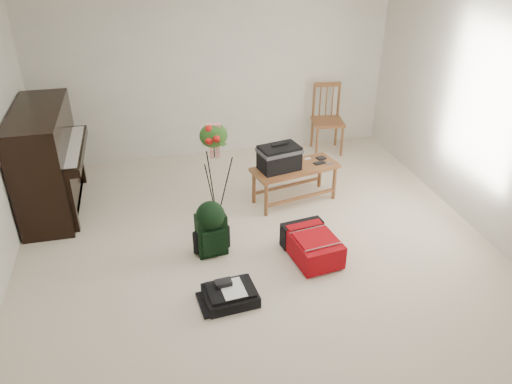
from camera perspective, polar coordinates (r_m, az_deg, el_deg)
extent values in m
cube|color=beige|center=(5.24, 0.68, -7.66)|extent=(5.00, 5.50, 0.01)
cube|color=white|center=(4.24, 0.90, 20.43)|extent=(5.00, 5.50, 0.01)
cube|color=beige|center=(7.15, -4.71, 13.80)|extent=(5.00, 0.04, 2.50)
cube|color=beige|center=(5.70, 26.14, 6.77)|extent=(0.04, 5.50, 2.50)
cube|color=black|center=(6.31, -22.84, 3.29)|extent=(0.55, 1.50, 1.25)
cube|color=black|center=(6.22, -20.33, 4.50)|extent=(0.28, 1.30, 0.10)
cube|color=white|center=(6.20, -20.41, 4.91)|extent=(0.22, 1.20, 0.02)
cube|color=black|center=(6.56, -21.46, -1.16)|extent=(0.45, 1.30, 0.10)
cube|color=brown|center=(6.06, 4.49, 2.75)|extent=(1.12, 0.63, 0.04)
cylinder|color=brown|center=(5.91, 0.51, -0.48)|extent=(0.05, 0.05, 0.43)
cylinder|color=brown|center=(6.20, -0.23, 1.03)|extent=(0.05, 0.05, 0.43)
cylinder|color=brown|center=(6.18, 9.06, 0.53)|extent=(0.05, 0.05, 0.43)
cylinder|color=brown|center=(6.45, 7.99, 1.94)|extent=(0.05, 0.05, 0.43)
cube|color=brown|center=(7.47, 8.21, 7.94)|extent=(0.49, 0.49, 0.04)
cylinder|color=brown|center=(7.34, 7.22, 5.56)|extent=(0.04, 0.04, 0.44)
cylinder|color=brown|center=(7.66, 6.28, 6.66)|extent=(0.04, 0.04, 0.44)
cylinder|color=brown|center=(7.47, 9.92, 5.78)|extent=(0.04, 0.04, 0.44)
cylinder|color=brown|center=(7.78, 8.89, 6.86)|extent=(0.04, 0.04, 0.44)
cube|color=brown|center=(7.47, 7.98, 12.08)|extent=(0.39, 0.10, 0.06)
cylinder|color=brown|center=(7.48, 6.49, 10.20)|extent=(0.04, 0.04, 0.54)
cylinder|color=brown|center=(7.61, 9.18, 10.35)|extent=(0.04, 0.04, 0.54)
cube|color=#AF070E|center=(5.22, 6.44, -6.13)|extent=(0.52, 0.70, 0.25)
cube|color=black|center=(5.41, 5.58, -4.64)|extent=(0.47, 0.21, 0.27)
cube|color=#AF070E|center=(5.11, 6.69, -5.19)|extent=(0.44, 0.42, 0.02)
cube|color=silver|center=(4.96, 7.40, -6.32)|extent=(0.40, 0.07, 0.01)
cube|color=black|center=(4.72, -2.94, -11.75)|extent=(0.51, 0.42, 0.11)
cube|color=black|center=(4.67, -2.97, -11.09)|extent=(0.45, 0.36, 0.03)
cube|color=white|center=(4.65, -2.70, -10.98)|extent=(0.23, 0.30, 0.01)
cube|color=black|center=(4.68, -3.69, -10.29)|extent=(0.16, 0.11, 0.05)
cube|color=black|center=(5.22, -5.12, -4.84)|extent=(0.33, 0.22, 0.46)
cube|color=black|center=(5.15, -4.91, -5.77)|extent=(0.25, 0.08, 0.27)
sphere|color=black|center=(5.10, -5.23, -2.69)|extent=(0.30, 0.30, 0.30)
cube|color=black|center=(5.30, -6.06, -4.37)|extent=(0.04, 0.04, 0.41)
cube|color=black|center=(5.32, -4.52, -4.19)|extent=(0.04, 0.04, 0.41)
cylinder|color=black|center=(5.42, -4.84, 5.51)|extent=(0.01, 0.01, 0.33)
ellipsoid|color=#28571B|center=(5.38, -4.88, 6.46)|extent=(0.30, 0.22, 0.28)
cube|color=red|center=(5.32, -4.89, 7.34)|extent=(0.16, 0.07, 0.09)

